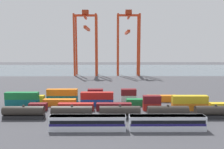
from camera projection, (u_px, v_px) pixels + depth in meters
The scene contains 27 objects.
ground_plane at pixel (119, 89), 116.46m from camera, with size 420.00×420.00×0.00m, color #424247.
harbour_water at pixel (115, 69), 221.39m from camera, with size 400.00×110.00×0.01m, color slate.
passenger_train at pixel (127, 122), 57.88m from camera, with size 40.84×3.14×3.90m.
freight_tank_row at pixel (120, 112), 67.36m from camera, with size 71.18×2.78×4.24m.
shipping_container_0 at pixel (38, 107), 75.87m from camera, with size 6.04×2.44×2.60m, color maroon.
shipping_container_1 at pixel (76, 107), 75.95m from camera, with size 12.10×2.44×2.60m, color #AD211C.
shipping_container_2 at pixel (114, 107), 76.03m from camera, with size 12.10×2.44×2.60m, color maroon.
shipping_container_3 at pixel (152, 107), 76.11m from camera, with size 6.04×2.44×2.60m, color #AD211C.
shipping_container_4 at pixel (152, 99), 75.79m from camera, with size 6.04×2.44×2.60m, color maroon.
shipping_container_5 at pixel (189, 107), 76.18m from camera, with size 12.10×2.44×2.60m, color orange.
shipping_container_6 at pixel (190, 99), 75.87m from camera, with size 12.10×2.44×2.60m, color gold.
shipping_container_10 at pixel (22, 102), 81.91m from camera, with size 12.10×2.44×2.60m, color #146066.
shipping_container_11 at pixel (22, 96), 81.59m from camera, with size 12.10×2.44×2.60m, color #197538.
shipping_container_12 at pixel (60, 102), 81.99m from camera, with size 12.10×2.44×2.60m, color orange.
shipping_container_13 at pixel (97, 102), 82.07m from camera, with size 12.10×2.44×2.60m, color #1C4299.
shipping_container_14 at pixel (97, 96), 81.76m from camera, with size 12.10×2.44×2.60m, color #AD211C.
shipping_container_15 at pixel (134, 102), 82.16m from camera, with size 6.04×2.44×2.60m, color #197538.
shipping_container_16 at pixel (29, 99), 87.99m from camera, with size 12.10×2.44×2.60m, color gold.
shipping_container_17 at pixel (62, 99), 88.07m from camera, with size 12.10×2.44×2.60m, color #146066.
shipping_container_18 at pixel (62, 92), 87.76m from camera, with size 12.10×2.44×2.60m, color orange.
shipping_container_19 at pixel (96, 99), 88.15m from camera, with size 6.04×2.44×2.60m, color silver.
shipping_container_20 at pixel (95, 92), 87.84m from camera, with size 6.04×2.44×2.60m, color maroon.
shipping_container_21 at pixel (129, 99), 88.23m from camera, with size 6.04×2.44×2.60m, color silver.
shipping_container_22 at pixel (129, 92), 87.92m from camera, with size 6.04×2.44×2.60m, color maroon.
shipping_container_23 at pixel (162, 98), 88.32m from camera, with size 12.10×2.44×2.60m, color orange.
gantry_crane_west at pixel (86, 36), 172.90m from camera, with size 18.11×34.15×50.06m.
gantry_crane_central at pixel (128, 37), 173.17m from camera, with size 17.82×33.73×50.18m.
Camera 1 is at (-4.37, -74.65, 21.67)m, focal length 35.31 mm.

